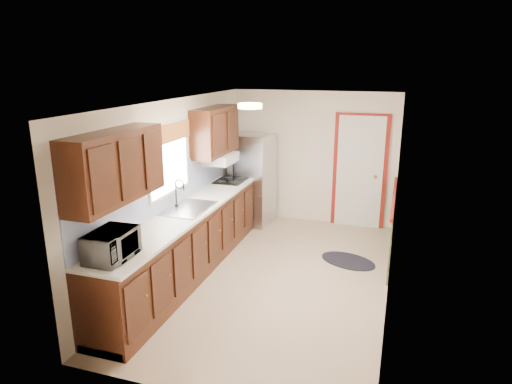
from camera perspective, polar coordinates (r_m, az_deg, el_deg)
The scene contains 8 objects.
room_shell at distance 6.03m, azimuth 2.60°, elevation -0.27°, with size 3.20×5.20×2.52m.
kitchen_run at distance 6.32m, azimuth -9.05°, elevation -3.41°, with size 0.63×4.00×2.20m.
back_wall_trim at distance 8.07m, azimuth 13.61°, elevation 1.18°, with size 1.12×2.30×2.08m.
ceiling_fixture at distance 5.71m, azimuth -0.75°, elevation 10.71°, with size 0.30×0.30×0.06m, color #FFD88C.
microwave at distance 4.87m, azimuth -17.65°, elevation -5.99°, with size 0.55×0.30×0.37m, color white.
refrigerator at distance 8.31m, azimuth -0.47°, elevation 1.61°, with size 0.76×0.74×1.65m.
rug at distance 7.06m, azimuth 11.42°, elevation -8.43°, with size 0.86×0.55×0.01m, color black.
cooktop at distance 7.74m, azimuth -3.18°, elevation 1.45°, with size 0.47×0.56×0.02m, color black.
Camera 1 is at (1.52, -5.59, 2.88)m, focal length 32.00 mm.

